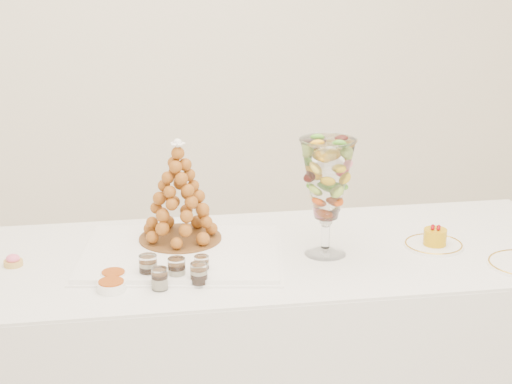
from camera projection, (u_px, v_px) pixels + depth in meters
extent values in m
cube|color=white|center=(181.00, 0.00, 4.37)|extent=(4.50, 0.04, 2.80)
cube|color=white|center=(280.00, 354.00, 2.96)|extent=(2.03, 0.92, 0.74)
cube|color=white|center=(281.00, 253.00, 2.84)|extent=(2.02, 0.92, 0.01)
cube|color=white|center=(181.00, 254.00, 2.79)|extent=(0.73, 0.61, 0.02)
cylinder|color=white|center=(325.00, 250.00, 2.82)|extent=(0.14, 0.14, 0.02)
cylinder|color=white|center=(326.00, 234.00, 2.80)|extent=(0.03, 0.03, 0.09)
sphere|color=white|center=(326.00, 220.00, 2.79)|extent=(0.04, 0.04, 0.04)
cylinder|color=white|center=(434.00, 245.00, 2.88)|extent=(0.20, 0.20, 0.01)
cylinder|color=tan|center=(13.00, 263.00, 2.72)|extent=(0.06, 0.06, 0.02)
ellipsoid|color=#EB6087|center=(13.00, 258.00, 2.72)|extent=(0.04, 0.04, 0.03)
cylinder|color=white|center=(148.00, 267.00, 2.62)|extent=(0.07, 0.07, 0.08)
cylinder|color=white|center=(177.00, 270.00, 2.60)|extent=(0.05, 0.05, 0.07)
cylinder|color=white|center=(202.00, 266.00, 2.65)|extent=(0.05, 0.05, 0.06)
cylinder|color=white|center=(160.00, 279.00, 2.55)|extent=(0.06, 0.06, 0.07)
cylinder|color=white|center=(199.00, 274.00, 2.57)|extent=(0.06, 0.06, 0.07)
cylinder|color=white|center=(113.00, 276.00, 2.61)|extent=(0.08, 0.08, 0.02)
cylinder|color=white|center=(111.00, 286.00, 2.54)|extent=(0.09, 0.09, 0.03)
cylinder|color=brown|center=(180.00, 238.00, 2.89)|extent=(0.28, 0.28, 0.01)
cone|color=#924D16|center=(179.00, 190.00, 2.84)|extent=(0.26, 0.26, 0.34)
sphere|color=white|center=(178.00, 144.00, 2.79)|extent=(0.03, 0.03, 0.03)
cylinder|color=#CA9609|center=(435.00, 237.00, 2.87)|extent=(0.08, 0.08, 0.05)
sphere|color=maroon|center=(439.00, 227.00, 2.86)|extent=(0.01, 0.01, 0.01)
sphere|color=maroon|center=(433.00, 226.00, 2.87)|extent=(0.01, 0.01, 0.01)
sphere|color=maroon|center=(433.00, 228.00, 2.85)|extent=(0.01, 0.01, 0.01)
sphere|color=maroon|center=(438.00, 229.00, 2.85)|extent=(0.01, 0.01, 0.01)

